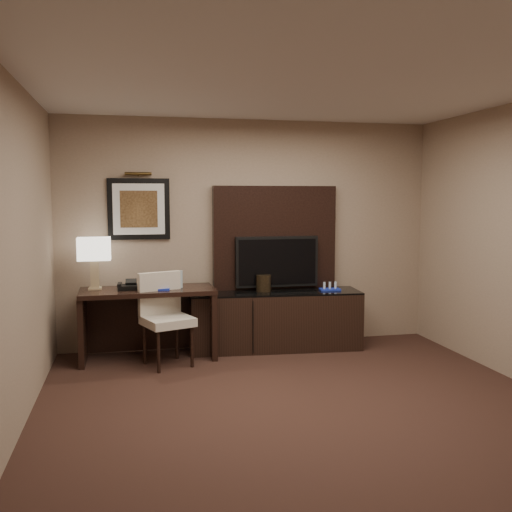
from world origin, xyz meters
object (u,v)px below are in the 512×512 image
object	(u,v)px
desk_chair	(168,320)
desk_phone	(128,285)
minibar_tray	(330,287)
credenza	(275,320)
table_lamp	(94,264)
water_bottle	(180,279)
ice_bucket	(264,283)
tv	(277,262)
desk	(148,324)

from	to	relation	value
desk_chair	desk_phone	xyz separation A→B (m)	(-0.40, 0.32, 0.34)
minibar_tray	credenza	bearing A→B (deg)	175.33
table_lamp	credenza	bearing A→B (deg)	-0.05
minibar_tray	water_bottle	bearing A→B (deg)	-178.91
table_lamp	desk_phone	bearing A→B (deg)	-15.76
table_lamp	ice_bucket	bearing A→B (deg)	1.07
ice_bucket	minibar_tray	size ratio (longest dim) A/B	0.81
desk_chair	table_lamp	xyz separation A→B (m)	(-0.75, 0.42, 0.57)
desk_phone	minibar_tray	xyz separation A→B (m)	(2.34, 0.05, -0.11)
credenza	table_lamp	xyz separation A→B (m)	(-2.04, 0.00, 0.72)
credenza	tv	size ratio (longest dim) A/B	1.99
credenza	minibar_tray	distance (m)	0.76
credenza	water_bottle	size ratio (longest dim) A/B	10.40
ice_bucket	minibar_tray	distance (m)	0.80
water_bottle	desk_phone	bearing A→B (deg)	-178.87
credenza	tv	bearing A→B (deg)	75.24
table_lamp	minibar_tray	size ratio (longest dim) A/B	2.33
desk	credenza	size ratio (longest dim) A/B	0.73
desk_chair	minibar_tray	world-z (taller)	desk_chair
desk	desk_chair	distance (m)	0.39
tv	minibar_tray	size ratio (longest dim) A/B	4.21
desk	water_bottle	distance (m)	0.60
desk	desk_chair	world-z (taller)	desk_chair
water_bottle	minibar_tray	xyz separation A→B (m)	(1.78, 0.03, -0.15)
credenza	desk_chair	size ratio (longest dim) A/B	2.02
desk	desk_chair	bearing A→B (deg)	-60.38
tv	ice_bucket	bearing A→B (deg)	-151.16
credenza	desk_phone	size ratio (longest dim) A/B	9.14
desk	ice_bucket	xyz separation A→B (m)	(1.34, 0.14, 0.39)
desk_phone	water_bottle	distance (m)	0.56
credenza	ice_bucket	bearing A→B (deg)	169.18
credenza	desk_chair	distance (m)	1.36
water_bottle	ice_bucket	xyz separation A→B (m)	(0.99, 0.12, -0.10)
tv	desk_chair	xyz separation A→B (m)	(-1.34, -0.56, -0.53)
tv	desk_phone	distance (m)	1.76
tv	credenza	bearing A→B (deg)	-109.30
tv	table_lamp	xyz separation A→B (m)	(-2.09, -0.14, 0.04)
desk	minibar_tray	world-z (taller)	desk
table_lamp	tv	bearing A→B (deg)	3.78
desk	tv	distance (m)	1.67
credenza	ice_bucket	size ratio (longest dim) A/B	10.33
desk	desk_phone	world-z (taller)	desk_phone
desk_chair	minibar_tray	bearing A→B (deg)	-9.32
tv	ice_bucket	distance (m)	0.32
water_bottle	ice_bucket	bearing A→B (deg)	7.21
table_lamp	water_bottle	size ratio (longest dim) A/B	2.90
tv	ice_bucket	world-z (taller)	tv
credenza	tv	xyz separation A→B (m)	(0.05, 0.14, 0.68)
minibar_tray	table_lamp	bearing A→B (deg)	178.83
tv	minibar_tray	bearing A→B (deg)	-17.74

